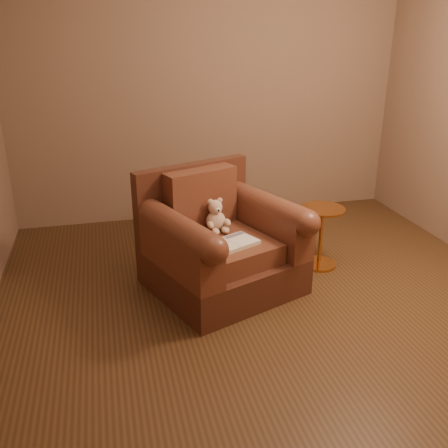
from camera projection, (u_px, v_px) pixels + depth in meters
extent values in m
plane|color=#4B311A|center=(269.00, 304.00, 3.71)|extent=(4.00, 4.00, 0.00)
cube|color=#856752|center=(209.00, 87.00, 5.01)|extent=(4.00, 0.02, 2.70)
cube|color=#4A2518|center=(222.00, 271.00, 3.89)|extent=(1.29, 1.26, 0.28)
cube|color=#4A2518|center=(192.00, 201.00, 4.05)|extent=(0.98, 0.46, 0.63)
cube|color=brown|center=(226.00, 248.00, 3.77)|extent=(0.80, 0.87, 0.15)
cube|color=brown|center=(201.00, 198.00, 3.93)|extent=(0.60, 0.36, 0.45)
cube|color=brown|center=(180.00, 250.00, 3.53)|extent=(0.50, 0.87, 0.32)
cube|color=brown|center=(268.00, 226.00, 3.96)|extent=(0.50, 0.87, 0.32)
cylinder|color=brown|center=(179.00, 229.00, 3.47)|extent=(0.50, 0.87, 0.20)
cylinder|color=brown|center=(268.00, 207.00, 3.90)|extent=(0.50, 0.87, 0.20)
ellipsoid|color=beige|center=(216.00, 221.00, 3.88)|extent=(0.15, 0.14, 0.16)
sphere|color=beige|center=(215.00, 207.00, 3.85)|extent=(0.11, 0.11, 0.11)
ellipsoid|color=beige|center=(210.00, 202.00, 3.82)|extent=(0.04, 0.03, 0.04)
ellipsoid|color=beige|center=(220.00, 200.00, 3.85)|extent=(0.04, 0.03, 0.04)
ellipsoid|color=beige|center=(218.00, 210.00, 3.81)|extent=(0.05, 0.04, 0.04)
sphere|color=black|center=(219.00, 210.00, 3.79)|extent=(0.02, 0.02, 0.02)
ellipsoid|color=beige|center=(210.00, 225.00, 3.80)|extent=(0.05, 0.10, 0.05)
ellipsoid|color=beige|center=(227.00, 222.00, 3.86)|extent=(0.05, 0.10, 0.05)
ellipsoid|color=beige|center=(216.00, 232.00, 3.81)|extent=(0.06, 0.10, 0.05)
ellipsoid|color=beige|center=(225.00, 230.00, 3.84)|extent=(0.06, 0.10, 0.05)
cube|color=beige|center=(231.00, 244.00, 3.62)|extent=(0.44, 0.36, 0.03)
cube|color=white|center=(221.00, 245.00, 3.56)|extent=(0.26, 0.28, 0.00)
cube|color=white|center=(241.00, 239.00, 3.67)|extent=(0.26, 0.28, 0.00)
cube|color=beige|center=(231.00, 242.00, 3.62)|extent=(0.10, 0.21, 0.00)
cube|color=#0F1638|center=(217.00, 247.00, 3.54)|extent=(0.09, 0.10, 0.00)
cube|color=slate|center=(234.00, 235.00, 3.73)|extent=(0.17, 0.11, 0.00)
cylinder|color=#CF8538|center=(318.00, 264.00, 4.30)|extent=(0.30, 0.30, 0.02)
cylinder|color=#CF8538|center=(321.00, 237.00, 4.21)|extent=(0.03, 0.03, 0.49)
cylinder|color=#CF8538|center=(323.00, 209.00, 4.11)|extent=(0.37, 0.37, 0.02)
cylinder|color=#CF8538|center=(323.00, 210.00, 4.12)|extent=(0.03, 0.03, 0.02)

